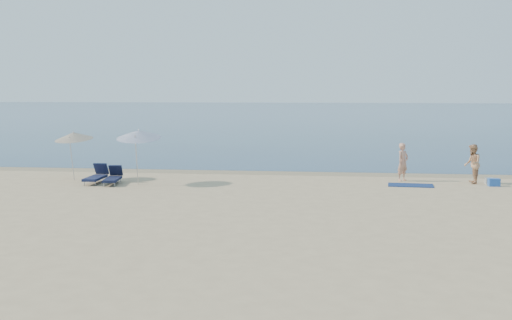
% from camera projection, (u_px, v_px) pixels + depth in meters
% --- Properties ---
extents(ground, '(160.00, 160.00, 0.00)m').
position_uv_depth(ground, '(308.00, 310.00, 11.88)').
color(ground, tan).
rests_on(ground, ground).
extents(sea, '(240.00, 160.00, 0.01)m').
position_uv_depth(sea, '(334.00, 113.00, 110.50)').
color(sea, '#0B2546').
rests_on(sea, ground).
extents(wet_sand_strip, '(240.00, 1.60, 0.00)m').
position_uv_depth(wet_sand_strip, '(326.00, 174.00, 31.01)').
color(wet_sand_strip, '#847254').
rests_on(wet_sand_strip, ground).
extents(person_left, '(0.72, 0.73, 1.69)m').
position_uv_depth(person_left, '(403.00, 162.00, 28.48)').
color(person_left, tan).
rests_on(person_left, ground).
extents(person_right, '(0.73, 0.90, 1.72)m').
position_uv_depth(person_right, '(472.00, 164.00, 27.69)').
color(person_right, tan).
rests_on(person_right, ground).
extents(beach_towel, '(1.95, 1.19, 0.03)m').
position_uv_depth(beach_towel, '(411.00, 185.00, 27.19)').
color(beach_towel, '#0F204D').
rests_on(beach_towel, ground).
extents(white_bag, '(0.34, 0.30, 0.28)m').
position_uv_depth(white_bag, '(489.00, 181.00, 27.63)').
color(white_bag, silver).
rests_on(white_bag, ground).
extents(blue_cooler, '(0.48, 0.36, 0.33)m').
position_uv_depth(blue_cooler, '(494.00, 182.00, 27.02)').
color(blue_cooler, '#2052AF').
rests_on(blue_cooler, ground).
extents(umbrella_near, '(2.04, 2.07, 2.52)m').
position_uv_depth(umbrella_near, '(139.00, 134.00, 27.49)').
color(umbrella_near, silver).
rests_on(umbrella_near, ground).
extents(umbrella_far, '(2.07, 2.09, 2.30)m').
position_uv_depth(umbrella_far, '(74.00, 136.00, 28.83)').
color(umbrella_far, silver).
rests_on(umbrella_far, ground).
extents(lounger_left, '(0.64, 1.85, 0.81)m').
position_uv_depth(lounger_left, '(96.00, 176.00, 27.92)').
color(lounger_left, '#161C3D').
rests_on(lounger_left, ground).
extents(lounger_right, '(0.80, 1.80, 0.77)m').
position_uv_depth(lounger_right, '(113.00, 178.00, 27.61)').
color(lounger_right, black).
rests_on(lounger_right, ground).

